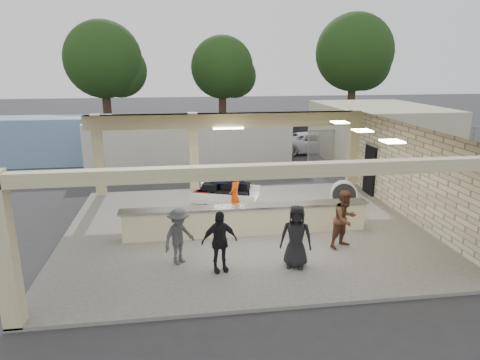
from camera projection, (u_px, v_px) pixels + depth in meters
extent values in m
plane|color=#2C2C2F|center=(244.00, 231.00, 14.75)|extent=(120.00, 120.00, 0.00)
cube|color=#64625D|center=(244.00, 229.00, 14.74)|extent=(12.00, 10.00, 0.10)
cube|color=tan|center=(245.00, 130.00, 13.82)|extent=(12.00, 10.00, 0.02)
cube|color=beige|center=(412.00, 175.00, 15.12)|extent=(0.02, 10.00, 3.50)
cube|color=black|center=(370.00, 170.00, 18.32)|extent=(0.10, 0.95, 2.10)
cube|color=tan|center=(228.00, 120.00, 18.43)|extent=(12.00, 0.50, 0.60)
cube|color=tan|center=(279.00, 171.00, 9.23)|extent=(12.00, 0.30, 0.30)
cube|color=tan|center=(99.00, 156.00, 18.04)|extent=(0.40, 0.40, 3.50)
cube|color=tan|center=(194.00, 153.00, 18.60)|extent=(0.40, 0.40, 3.50)
cube|color=tan|center=(353.00, 148.00, 19.66)|extent=(0.40, 0.40, 3.50)
cube|color=tan|center=(5.00, 252.00, 8.89)|extent=(0.40, 0.40, 3.50)
cube|color=white|center=(228.00, 128.00, 18.28)|extent=(1.30, 0.12, 0.06)
cube|color=#FFEABF|center=(340.00, 122.00, 15.79)|extent=(0.55, 0.55, 0.04)
cube|color=#FFEABF|center=(362.00, 131.00, 13.88)|extent=(0.55, 0.55, 0.04)
cube|color=#FFEABF|center=(392.00, 141.00, 11.97)|extent=(0.55, 0.55, 0.04)
cube|color=beige|center=(247.00, 221.00, 14.13)|extent=(8.00, 0.50, 0.90)
cube|color=#B7B7BC|center=(247.00, 206.00, 14.00)|extent=(8.20, 0.58, 0.06)
cube|color=white|center=(226.00, 197.00, 16.18)|extent=(2.71, 2.12, 0.11)
cylinder|color=black|center=(198.00, 210.00, 15.95)|extent=(0.23, 0.40, 0.38)
cylinder|color=black|center=(206.00, 201.00, 16.94)|extent=(0.23, 0.40, 0.38)
cylinder|color=black|center=(249.00, 213.00, 15.61)|extent=(0.23, 0.40, 0.38)
cylinder|color=black|center=(253.00, 204.00, 16.60)|extent=(0.23, 0.40, 0.38)
cube|color=white|center=(230.00, 187.00, 16.80)|extent=(2.26, 0.82, 0.29)
cube|color=white|center=(222.00, 198.00, 15.45)|extent=(2.26, 0.82, 0.29)
cube|color=black|center=(205.00, 194.00, 15.99)|extent=(0.64, 0.52, 0.25)
cube|color=black|center=(222.00, 195.00, 15.87)|extent=(0.64, 0.52, 0.25)
cube|color=black|center=(240.00, 196.00, 15.76)|extent=(0.64, 0.52, 0.25)
cube|color=black|center=(209.00, 190.00, 16.53)|extent=(0.64, 0.52, 0.25)
cube|color=black|center=(225.00, 191.00, 16.41)|extent=(0.64, 0.52, 0.25)
cube|color=black|center=(242.00, 192.00, 16.30)|extent=(0.64, 0.52, 0.25)
cube|color=black|center=(210.00, 187.00, 15.98)|extent=(0.64, 0.52, 0.25)
cube|color=black|center=(229.00, 187.00, 16.04)|extent=(0.64, 0.52, 0.25)
cube|color=black|center=(242.00, 186.00, 16.14)|extent=(0.64, 0.52, 0.25)
cube|color=black|center=(218.00, 184.00, 16.40)|extent=(0.64, 0.52, 0.25)
cube|color=black|center=(221.00, 180.00, 16.02)|extent=(0.64, 0.52, 0.25)
cube|color=black|center=(236.00, 180.00, 16.01)|extent=(0.64, 0.52, 0.25)
cube|color=#590F0C|center=(202.00, 195.00, 15.92)|extent=(0.64, 0.52, 0.25)
cylinder|color=white|center=(344.00, 194.00, 16.52)|extent=(1.06, 0.61, 1.00)
cylinder|color=black|center=(344.00, 194.00, 16.52)|extent=(0.96, 0.62, 0.89)
cube|color=white|center=(335.00, 205.00, 16.59)|extent=(0.07, 0.56, 0.33)
cube|color=white|center=(351.00, 204.00, 16.68)|extent=(0.07, 0.56, 0.33)
imported|color=#D5460B|center=(235.00, 196.00, 15.35)|extent=(0.60, 0.72, 1.74)
imported|color=brown|center=(345.00, 219.00, 13.00)|extent=(0.96, 0.73, 1.81)
imported|color=black|center=(219.00, 242.00, 11.49)|extent=(1.06, 0.57, 1.71)
imported|color=#444449|center=(179.00, 236.00, 11.95)|extent=(1.03, 0.98, 1.63)
imported|color=black|center=(296.00, 236.00, 11.73)|extent=(0.94, 0.63, 1.79)
imported|color=white|center=(314.00, 143.00, 27.32)|extent=(4.69, 2.38, 1.31)
imported|color=white|center=(376.00, 137.00, 29.04)|extent=(4.45, 1.70, 1.40)
imported|color=black|center=(306.00, 133.00, 30.78)|extent=(4.08, 1.50, 1.35)
cube|color=silver|center=(190.00, 141.00, 24.48)|extent=(11.71, 3.37, 2.50)
cube|color=#80A2CD|center=(18.00, 141.00, 24.11)|extent=(10.17, 2.50, 2.64)
cylinder|color=gray|center=(308.00, 148.00, 23.77)|extent=(0.06, 0.06, 2.00)
cylinder|color=gray|center=(343.00, 147.00, 24.04)|extent=(0.06, 0.06, 2.00)
cylinder|color=gray|center=(376.00, 146.00, 24.32)|extent=(0.06, 0.06, 2.00)
cylinder|color=gray|center=(409.00, 145.00, 24.60)|extent=(0.06, 0.06, 2.00)
cylinder|color=gray|center=(441.00, 144.00, 24.88)|extent=(0.06, 0.06, 2.00)
cylinder|color=gray|center=(472.00, 143.00, 25.15)|extent=(0.06, 0.06, 2.00)
cube|color=gray|center=(409.00, 145.00, 24.60)|extent=(12.00, 0.02, 2.00)
cylinder|color=gray|center=(411.00, 128.00, 24.33)|extent=(12.00, 0.05, 0.05)
cylinder|color=#382619|center=(107.00, 104.00, 35.94)|extent=(0.70, 0.70, 4.50)
sphere|color=black|center=(103.00, 59.00, 34.99)|extent=(6.30, 6.30, 6.30)
sphere|color=black|center=(120.00, 71.00, 35.96)|extent=(4.50, 4.50, 4.50)
cylinder|color=#382619|center=(223.00, 103.00, 39.30)|extent=(0.70, 0.70, 4.00)
sphere|color=black|center=(222.00, 67.00, 38.45)|extent=(5.60, 5.60, 5.60)
sphere|color=black|center=(234.00, 76.00, 39.41)|extent=(4.00, 4.00, 4.00)
cylinder|color=#382619|center=(351.00, 97.00, 39.88)|extent=(0.70, 0.70, 5.00)
sphere|color=black|center=(354.00, 52.00, 38.82)|extent=(7.00, 7.00, 7.00)
sphere|color=black|center=(363.00, 64.00, 39.82)|extent=(5.00, 5.00, 5.00)
cube|color=beige|center=(377.00, 133.00, 25.18)|extent=(6.00, 8.00, 3.20)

